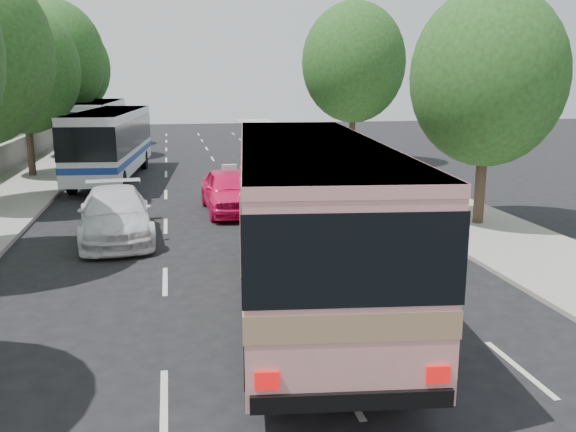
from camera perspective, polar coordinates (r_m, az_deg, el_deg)
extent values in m
plane|color=black|center=(12.04, -2.22, -11.60)|extent=(120.00, 120.00, 0.00)
cube|color=#9E998E|center=(31.98, -23.27, 2.87)|extent=(4.00, 90.00, 0.15)
cube|color=#9E998E|center=(32.84, 7.14, 4.02)|extent=(4.00, 90.00, 0.12)
cylinder|color=#38281E|center=(33.73, -22.99, 6.23)|extent=(0.36, 0.36, 3.50)
ellipsoid|color=#224117|center=(33.58, -23.54, 12.47)|extent=(5.52, 5.52, 6.35)
sphere|color=#224117|center=(33.24, -23.13, 14.43)|extent=(3.59, 3.59, 3.59)
cylinder|color=#38281E|center=(41.53, -20.67, 7.79)|extent=(0.36, 0.36, 3.99)
ellipsoid|color=#224117|center=(41.44, -21.14, 13.57)|extent=(6.30, 6.30, 7.24)
sphere|color=#224117|center=(41.14, -20.78, 15.38)|extent=(4.09, 4.09, 4.09)
cylinder|color=#38281E|center=(49.45, -19.40, 8.39)|extent=(0.36, 0.36, 3.72)
ellipsoid|color=#224117|center=(49.36, -19.74, 12.92)|extent=(5.88, 5.88, 6.76)
sphere|color=#224117|center=(49.05, -19.42, 14.33)|extent=(3.82, 3.82, 3.82)
cylinder|color=#38281E|center=(21.76, 17.57, 3.27)|extent=(0.36, 0.36, 3.23)
ellipsoid|color=#224117|center=(21.50, 18.18, 12.24)|extent=(5.10, 5.10, 5.87)
sphere|color=#224117|center=(21.47, 19.74, 14.86)|extent=(3.32, 3.31, 3.31)
cylinder|color=#38281E|center=(36.57, 6.02, 7.82)|extent=(0.36, 0.36, 3.80)
ellipsoid|color=#224117|center=(36.45, 6.17, 14.10)|extent=(6.00, 6.00, 6.90)
sphere|color=#224117|center=(36.34, 6.99, 15.98)|extent=(3.90, 3.90, 3.90)
cube|color=pink|center=(13.44, 1.91, 0.56)|extent=(4.21, 11.70, 3.07)
cube|color=#9E7A59|center=(13.52, 1.90, -0.91)|extent=(4.25, 11.73, 0.40)
cube|color=black|center=(13.33, 1.92, 2.92)|extent=(4.26, 11.74, 1.26)
cube|color=pink|center=(13.21, 1.95, 6.68)|extent=(4.23, 11.72, 0.18)
cylinder|color=black|center=(17.06, -3.62, -2.13)|extent=(0.48, 1.22, 1.19)
cylinder|color=black|center=(17.27, 4.91, -1.97)|extent=(0.48, 1.22, 1.19)
cylinder|color=black|center=(10.15, -3.18, -12.72)|extent=(0.48, 1.22, 1.19)
cylinder|color=black|center=(10.50, 11.26, -12.07)|extent=(0.48, 1.22, 1.19)
imported|color=#FA1560|center=(23.25, -5.46, 2.38)|extent=(2.14, 4.88, 1.63)
imported|color=white|center=(19.96, -15.85, 0.15)|extent=(2.69, 5.59, 1.57)
cube|color=white|center=(31.88, -16.21, 6.84)|extent=(3.48, 11.64, 2.92)
cube|color=black|center=(31.85, -16.25, 7.48)|extent=(3.53, 11.68, 1.43)
cube|color=navy|center=(31.96, -16.13, 5.52)|extent=(3.52, 11.67, 0.29)
cube|color=white|center=(31.78, -16.36, 9.33)|extent=(3.50, 11.67, 0.13)
cylinder|color=black|center=(35.78, -16.73, 5.04)|extent=(0.40, 1.07, 1.05)
cylinder|color=black|center=(35.44, -13.33, 5.16)|extent=(0.40, 1.07, 1.05)
cylinder|color=black|center=(28.39, -19.57, 2.98)|extent=(0.40, 1.07, 1.05)
cylinder|color=black|center=(27.95, -15.31, 3.12)|extent=(0.40, 1.07, 1.05)
cube|color=white|center=(42.31, -17.47, 8.16)|extent=(2.95, 11.91, 3.01)
cube|color=black|center=(42.28, -17.51, 8.66)|extent=(3.00, 11.94, 1.48)
cube|color=navy|center=(42.37, -17.41, 7.13)|extent=(2.99, 11.93, 0.30)
cube|color=white|center=(42.23, -17.60, 10.10)|extent=(2.97, 11.93, 0.14)
cylinder|color=black|center=(46.29, -18.05, 6.59)|extent=(0.36, 1.10, 1.08)
cylinder|color=black|center=(45.99, -15.31, 6.73)|extent=(0.36, 1.10, 1.08)
cylinder|color=black|center=(38.56, -19.84, 5.36)|extent=(0.36, 1.10, 1.08)
cylinder|color=black|center=(38.21, -16.56, 5.53)|extent=(0.36, 1.10, 1.08)
cube|color=silver|center=(23.10, -5.51, 4.60)|extent=(0.56, 0.20, 0.18)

